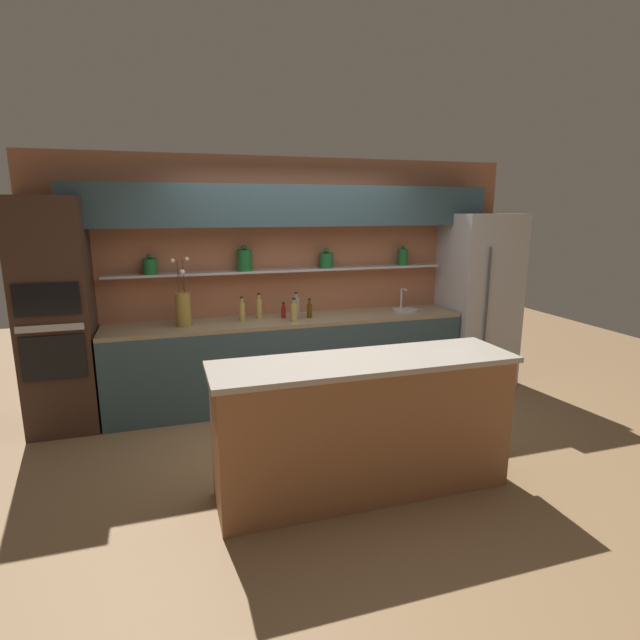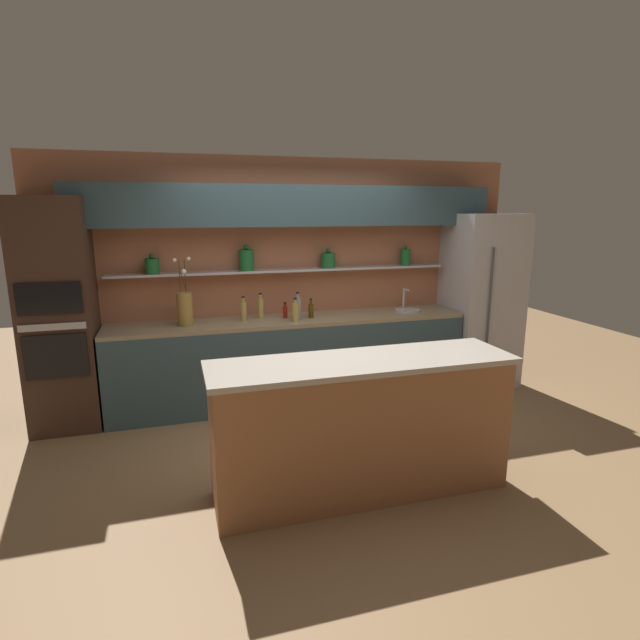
{
  "view_description": "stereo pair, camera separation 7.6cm",
  "coord_description": "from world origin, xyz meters",
  "px_view_note": "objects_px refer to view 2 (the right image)",
  "views": [
    {
      "loc": [
        -1.32,
        -3.79,
        2.06
      ],
      "look_at": [
        -0.03,
        0.29,
        1.1
      ],
      "focal_mm": 28.0,
      "sensor_mm": 36.0,
      "label": 1
    },
    {
      "loc": [
        -1.25,
        -3.81,
        2.06
      ],
      "look_at": [
        -0.03,
        0.29,
        1.1
      ],
      "focal_mm": 28.0,
      "sensor_mm": 36.0,
      "label": 2
    }
  ],
  "objects_px": {
    "flower_vase": "(185,308)",
    "bottle_spirit_4": "(298,308)",
    "sink_fixture": "(407,309)",
    "refrigerator": "(481,300)",
    "oven_tower": "(59,316)",
    "bottle_spirit_5": "(295,312)",
    "bottle_spirit_3": "(244,310)",
    "bottle_oil_1": "(311,310)",
    "bottle_spirit_2": "(261,308)",
    "bottle_sauce_0": "(285,311)"
  },
  "relations": [
    {
      "from": "flower_vase",
      "to": "bottle_spirit_4",
      "type": "relative_size",
      "value": 2.37
    },
    {
      "from": "sink_fixture",
      "to": "refrigerator",
      "type": "bearing_deg",
      "value": -3.01
    },
    {
      "from": "oven_tower",
      "to": "bottle_spirit_4",
      "type": "bearing_deg",
      "value": -1.22
    },
    {
      "from": "refrigerator",
      "to": "sink_fixture",
      "type": "height_order",
      "value": "refrigerator"
    },
    {
      "from": "sink_fixture",
      "to": "bottle_spirit_5",
      "type": "xyz_separation_m",
      "value": [
        -1.35,
        -0.17,
        0.08
      ]
    },
    {
      "from": "bottle_spirit_3",
      "to": "flower_vase",
      "type": "bearing_deg",
      "value": -174.91
    },
    {
      "from": "oven_tower",
      "to": "bottle_spirit_3",
      "type": "height_order",
      "value": "oven_tower"
    },
    {
      "from": "refrigerator",
      "to": "bottle_spirit_4",
      "type": "relative_size",
      "value": 6.96
    },
    {
      "from": "bottle_spirit_4",
      "to": "bottle_spirit_3",
      "type": "bearing_deg",
      "value": 171.09
    },
    {
      "from": "bottle_spirit_4",
      "to": "bottle_spirit_5",
      "type": "relative_size",
      "value": 1.16
    },
    {
      "from": "flower_vase",
      "to": "bottle_oil_1",
      "type": "bearing_deg",
      "value": -0.57
    },
    {
      "from": "bottle_spirit_3",
      "to": "bottle_spirit_4",
      "type": "relative_size",
      "value": 0.89
    },
    {
      "from": "flower_vase",
      "to": "bottle_oil_1",
      "type": "xyz_separation_m",
      "value": [
        1.3,
        -0.01,
        -0.1
      ]
    },
    {
      "from": "refrigerator",
      "to": "bottle_spirit_5",
      "type": "height_order",
      "value": "refrigerator"
    },
    {
      "from": "sink_fixture",
      "to": "bottle_spirit_2",
      "type": "height_order",
      "value": "bottle_spirit_2"
    },
    {
      "from": "refrigerator",
      "to": "bottle_spirit_3",
      "type": "distance_m",
      "value": 2.79
    },
    {
      "from": "refrigerator",
      "to": "oven_tower",
      "type": "bearing_deg",
      "value": 179.53
    },
    {
      "from": "bottle_sauce_0",
      "to": "bottle_oil_1",
      "type": "xyz_separation_m",
      "value": [
        0.27,
        -0.08,
        0.01
      ]
    },
    {
      "from": "flower_vase",
      "to": "bottle_spirit_4",
      "type": "distance_m",
      "value": 1.15
    },
    {
      "from": "bottle_spirit_2",
      "to": "bottle_spirit_4",
      "type": "distance_m",
      "value": 0.4
    },
    {
      "from": "bottle_sauce_0",
      "to": "bottle_spirit_5",
      "type": "distance_m",
      "value": 0.22
    },
    {
      "from": "oven_tower",
      "to": "bottle_spirit_4",
      "type": "distance_m",
      "value": 2.28
    },
    {
      "from": "refrigerator",
      "to": "bottle_spirit_4",
      "type": "distance_m",
      "value": 2.23
    },
    {
      "from": "bottle_spirit_2",
      "to": "bottle_spirit_5",
      "type": "xyz_separation_m",
      "value": [
        0.31,
        -0.26,
        -0.01
      ]
    },
    {
      "from": "refrigerator",
      "to": "bottle_sauce_0",
      "type": "relative_size",
      "value": 11.87
    },
    {
      "from": "sink_fixture",
      "to": "flower_vase",
      "type": "bearing_deg",
      "value": -179.4
    },
    {
      "from": "flower_vase",
      "to": "bottle_spirit_4",
      "type": "xyz_separation_m",
      "value": [
        1.14,
        -0.03,
        -0.06
      ]
    },
    {
      "from": "bottle_spirit_3",
      "to": "bottle_spirit_4",
      "type": "bearing_deg",
      "value": -8.91
    },
    {
      "from": "sink_fixture",
      "to": "bottle_spirit_2",
      "type": "xyz_separation_m",
      "value": [
        -1.67,
        0.09,
        0.09
      ]
    },
    {
      "from": "bottle_sauce_0",
      "to": "bottle_spirit_3",
      "type": "relative_size",
      "value": 0.66
    },
    {
      "from": "refrigerator",
      "to": "bottle_oil_1",
      "type": "distance_m",
      "value": 2.08
    },
    {
      "from": "bottle_spirit_3",
      "to": "bottle_spirit_5",
      "type": "relative_size",
      "value": 1.03
    },
    {
      "from": "sink_fixture",
      "to": "bottle_spirit_4",
      "type": "xyz_separation_m",
      "value": [
        -1.3,
        -0.06,
        0.1
      ]
    },
    {
      "from": "sink_fixture",
      "to": "bottle_oil_1",
      "type": "relative_size",
      "value": 1.38
    },
    {
      "from": "flower_vase",
      "to": "bottle_spirit_3",
      "type": "bearing_deg",
      "value": 5.09
    },
    {
      "from": "bottle_spirit_4",
      "to": "bottle_spirit_5",
      "type": "bearing_deg",
      "value": -115.26
    },
    {
      "from": "bottle_sauce_0",
      "to": "bottle_spirit_5",
      "type": "bearing_deg",
      "value": -73.31
    },
    {
      "from": "bottle_spirit_3",
      "to": "sink_fixture",
      "type": "bearing_deg",
      "value": -0.82
    },
    {
      "from": "sink_fixture",
      "to": "bottle_spirit_4",
      "type": "distance_m",
      "value": 1.31
    },
    {
      "from": "sink_fixture",
      "to": "bottle_spirit_2",
      "type": "bearing_deg",
      "value": 176.77
    },
    {
      "from": "oven_tower",
      "to": "flower_vase",
      "type": "relative_size",
      "value": 3.17
    },
    {
      "from": "sink_fixture",
      "to": "bottle_spirit_2",
      "type": "relative_size",
      "value": 1.07
    },
    {
      "from": "bottle_spirit_2",
      "to": "bottle_spirit_3",
      "type": "height_order",
      "value": "bottle_spirit_2"
    },
    {
      "from": "refrigerator",
      "to": "bottle_oil_1",
      "type": "bearing_deg",
      "value": 179.72
    },
    {
      "from": "oven_tower",
      "to": "bottle_spirit_5",
      "type": "distance_m",
      "value": 2.23
    },
    {
      "from": "bottle_sauce_0",
      "to": "bottle_spirit_5",
      "type": "height_order",
      "value": "bottle_spirit_5"
    },
    {
      "from": "bottle_spirit_2",
      "to": "bottle_spirit_3",
      "type": "distance_m",
      "value": 0.2
    },
    {
      "from": "oven_tower",
      "to": "bottle_oil_1",
      "type": "bearing_deg",
      "value": -0.62
    },
    {
      "from": "sink_fixture",
      "to": "bottle_oil_1",
      "type": "height_order",
      "value": "sink_fixture"
    },
    {
      "from": "oven_tower",
      "to": "flower_vase",
      "type": "bearing_deg",
      "value": -0.69
    }
  ]
}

